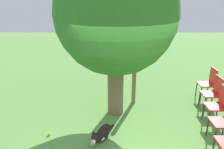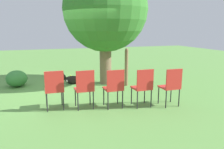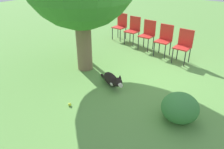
{
  "view_description": "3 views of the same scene",
  "coord_description": "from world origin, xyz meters",
  "px_view_note": "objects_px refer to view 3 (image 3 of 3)",
  "views": [
    {
      "loc": [
        -0.44,
        -3.88,
        3.01
      ],
      "look_at": [
        -0.41,
        1.39,
        1.09
      ],
      "focal_mm": 35.0,
      "sensor_mm": 36.0,
      "label": 1
    },
    {
      "loc": [
        7.04,
        -0.92,
        1.95
      ],
      "look_at": [
        1.24,
        1.08,
        0.66
      ],
      "focal_mm": 35.0,
      "sensor_mm": 36.0,
      "label": 2
    },
    {
      "loc": [
        -4.29,
        -2.71,
        2.68
      ],
      "look_at": [
        -0.71,
        0.12,
        0.34
      ],
      "focal_mm": 35.0,
      "sensor_mm": 36.0,
      "label": 3
    }
  ],
  "objects_px": {
    "red_chair_1": "(164,38)",
    "red_chair_2": "(148,33)",
    "red_chair_0": "(184,44)",
    "red_chair_3": "(133,28)",
    "red_chair_4": "(121,25)",
    "tennis_ball": "(70,104)",
    "fence_post": "(83,38)",
    "dog": "(112,80)"
  },
  "relations": [
    {
      "from": "red_chair_0",
      "to": "tennis_ball",
      "type": "distance_m",
      "value": 3.82
    },
    {
      "from": "red_chair_4",
      "to": "tennis_ball",
      "type": "xyz_separation_m",
      "value": [
        -4.36,
        -1.89,
        -0.53
      ]
    },
    {
      "from": "red_chair_1",
      "to": "red_chair_2",
      "type": "distance_m",
      "value": 0.72
    },
    {
      "from": "dog",
      "to": "red_chair_2",
      "type": "height_order",
      "value": "red_chair_2"
    },
    {
      "from": "red_chair_2",
      "to": "red_chair_3",
      "type": "height_order",
      "value": "same"
    },
    {
      "from": "red_chair_1",
      "to": "red_chair_2",
      "type": "height_order",
      "value": "same"
    },
    {
      "from": "red_chair_3",
      "to": "red_chair_4",
      "type": "relative_size",
      "value": 1.0
    },
    {
      "from": "red_chair_3",
      "to": "tennis_ball",
      "type": "bearing_deg",
      "value": 16.07
    },
    {
      "from": "red_chair_2",
      "to": "red_chair_4",
      "type": "bearing_deg",
      "value": -103.62
    },
    {
      "from": "red_chair_0",
      "to": "fence_post",
      "type": "bearing_deg",
      "value": -57.63
    },
    {
      "from": "red_chair_2",
      "to": "red_chair_3",
      "type": "xyz_separation_m",
      "value": [
        0.17,
        0.7,
        0.0
      ]
    },
    {
      "from": "red_chair_4",
      "to": "red_chair_0",
      "type": "bearing_deg",
      "value": 76.38
    },
    {
      "from": "red_chair_2",
      "to": "red_chair_3",
      "type": "bearing_deg",
      "value": -103.62
    },
    {
      "from": "red_chair_3",
      "to": "red_chair_4",
      "type": "bearing_deg",
      "value": -103.62
    },
    {
      "from": "fence_post",
      "to": "red_chair_2",
      "type": "height_order",
      "value": "fence_post"
    },
    {
      "from": "red_chair_0",
      "to": "red_chair_3",
      "type": "distance_m",
      "value": 2.17
    },
    {
      "from": "red_chair_1",
      "to": "red_chair_4",
      "type": "relative_size",
      "value": 1.0
    },
    {
      "from": "red_chair_3",
      "to": "tennis_ball",
      "type": "relative_size",
      "value": 14.44
    },
    {
      "from": "red_chair_2",
      "to": "tennis_ball",
      "type": "relative_size",
      "value": 14.44
    },
    {
      "from": "red_chair_1",
      "to": "red_chair_4",
      "type": "height_order",
      "value": "same"
    },
    {
      "from": "red_chair_0",
      "to": "red_chair_1",
      "type": "height_order",
      "value": "same"
    },
    {
      "from": "red_chair_1",
      "to": "red_chair_4",
      "type": "bearing_deg",
      "value": -103.62
    },
    {
      "from": "dog",
      "to": "tennis_ball",
      "type": "bearing_deg",
      "value": -74.61
    },
    {
      "from": "fence_post",
      "to": "red_chair_3",
      "type": "bearing_deg",
      "value": -11.62
    },
    {
      "from": "red_chair_2",
      "to": "red_chair_4",
      "type": "distance_m",
      "value": 1.45
    },
    {
      "from": "red_chair_2",
      "to": "red_chair_1",
      "type": "bearing_deg",
      "value": 76.38
    },
    {
      "from": "fence_post",
      "to": "tennis_ball",
      "type": "bearing_deg",
      "value": -141.86
    },
    {
      "from": "fence_post",
      "to": "red_chair_1",
      "type": "relative_size",
      "value": 1.32
    },
    {
      "from": "red_chair_1",
      "to": "red_chair_3",
      "type": "height_order",
      "value": "same"
    },
    {
      "from": "red_chair_3",
      "to": "fence_post",
      "type": "bearing_deg",
      "value": -11.4
    },
    {
      "from": "red_chair_0",
      "to": "red_chair_1",
      "type": "bearing_deg",
      "value": -103.62
    },
    {
      "from": "red_chair_1",
      "to": "tennis_ball",
      "type": "relative_size",
      "value": 14.44
    },
    {
      "from": "red_chair_2",
      "to": "tennis_ball",
      "type": "bearing_deg",
      "value": 7.13
    },
    {
      "from": "red_chair_4",
      "to": "dog",
      "type": "bearing_deg",
      "value": 33.59
    },
    {
      "from": "red_chair_0",
      "to": "red_chair_4",
      "type": "bearing_deg",
      "value": -103.62
    },
    {
      "from": "red_chair_0",
      "to": "red_chair_1",
      "type": "distance_m",
      "value": 0.72
    },
    {
      "from": "red_chair_0",
      "to": "red_chair_4",
      "type": "distance_m",
      "value": 2.89
    },
    {
      "from": "red_chair_0",
      "to": "red_chair_3",
      "type": "relative_size",
      "value": 1.0
    },
    {
      "from": "red_chair_0",
      "to": "red_chair_4",
      "type": "xyz_separation_m",
      "value": [
        0.69,
        2.81,
        0.0
      ]
    },
    {
      "from": "red_chair_4",
      "to": "fence_post",
      "type": "bearing_deg",
      "value": 6.87
    },
    {
      "from": "fence_post",
      "to": "red_chair_4",
      "type": "distance_m",
      "value": 2.31
    },
    {
      "from": "fence_post",
      "to": "red_chair_3",
      "type": "distance_m",
      "value": 2.16
    }
  ]
}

